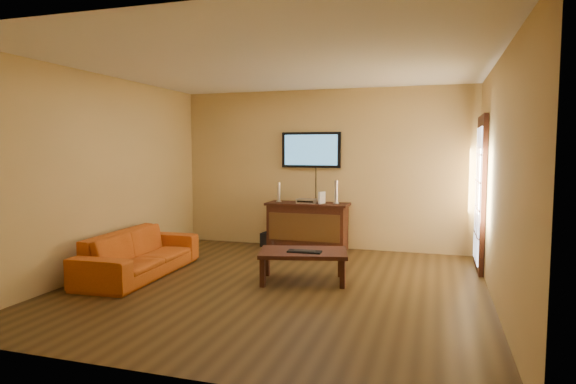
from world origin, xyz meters
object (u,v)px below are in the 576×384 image
at_px(television, 311,150).
at_px(keyboard, 304,251).
at_px(bottle, 273,245).
at_px(av_receiver, 307,201).
at_px(coffee_table, 303,255).
at_px(speaker_right, 336,193).
at_px(speaker_left, 279,193).
at_px(subwoofer, 269,239).
at_px(game_console, 322,198).
at_px(media_console, 308,226).
at_px(sofa, 140,246).

relative_size(television, keyboard, 2.38).
bearing_deg(keyboard, bottle, 119.78).
relative_size(av_receiver, keyboard, 0.74).
distance_m(coffee_table, speaker_right, 2.08).
bearing_deg(coffee_table, keyboard, -64.62).
height_order(coffee_table, speaker_left, speaker_left).
distance_m(coffee_table, subwoofer, 2.34).
relative_size(speaker_right, subwoofer, 1.61).
xyz_separation_m(television, coffee_table, (0.46, -2.17, -1.33)).
height_order(coffee_table, game_console, game_console).
distance_m(av_receiver, game_console, 0.26).
bearing_deg(subwoofer, coffee_table, -53.68).
bearing_deg(game_console, bottle, -143.06).
bearing_deg(bottle, television, 38.91).
xyz_separation_m(television, speaker_left, (-0.52, -0.20, -0.73)).
relative_size(av_receiver, bottle, 1.69).
xyz_separation_m(media_console, game_console, (0.25, -0.03, 0.49)).
bearing_deg(subwoofer, bottle, -51.95).
xyz_separation_m(sofa, bottle, (1.20, 2.04, -0.30)).
bearing_deg(game_console, speaker_right, 41.59).
relative_size(speaker_right, av_receiver, 1.20).
distance_m(media_console, television, 1.30).
distance_m(media_console, bottle, 0.66).
xyz_separation_m(media_console, speaker_left, (-0.52, 0.03, 0.55)).
relative_size(coffee_table, speaker_right, 3.19).
bearing_deg(av_receiver, keyboard, -76.88).
bearing_deg(speaker_left, sofa, -118.17).
distance_m(television, subwoofer, 1.72).
bearing_deg(sofa, coffee_table, -84.72).
relative_size(coffee_table, bottle, 6.49).
xyz_separation_m(sofa, subwoofer, (1.02, 2.32, -0.27)).
bearing_deg(speaker_right, media_console, -175.34).
bearing_deg(coffee_table, speaker_left, 116.35).
bearing_deg(game_console, coffee_table, -59.75).
distance_m(game_console, subwoofer, 1.24).
bearing_deg(coffee_table, television, 101.97).
height_order(av_receiver, game_console, game_console).
distance_m(media_console, keyboard, 2.10).
bearing_deg(av_receiver, media_console, 83.10).
relative_size(television, bottle, 5.43).
height_order(game_console, subwoofer, game_console).
distance_m(speaker_left, keyboard, 2.36).
relative_size(media_console, keyboard, 3.22).
bearing_deg(subwoofer, keyboard, -53.87).
distance_m(media_console, subwoofer, 0.77).
distance_m(television, speaker_right, 0.87).
height_order(speaker_left, av_receiver, speaker_left).
relative_size(sofa, bottle, 10.64).
xyz_separation_m(television, av_receiver, (-0.00, -0.27, -0.85)).
bearing_deg(subwoofer, speaker_left, -5.37).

